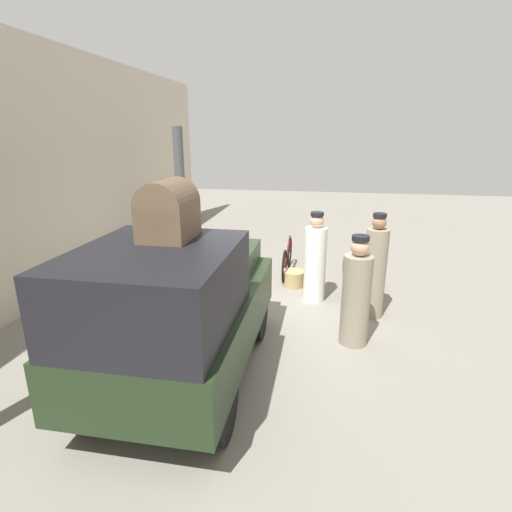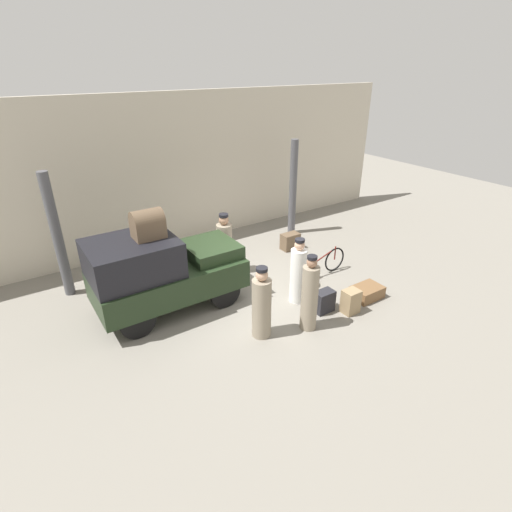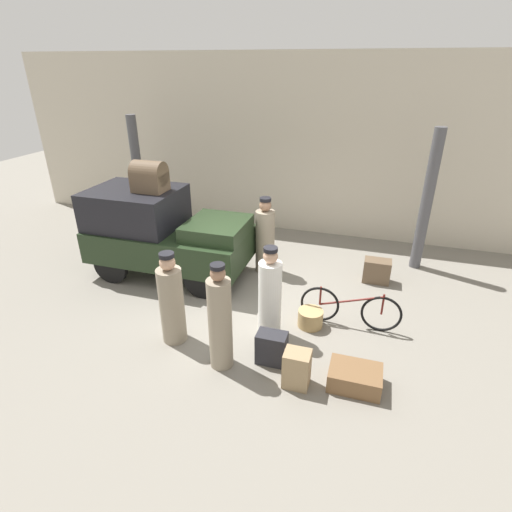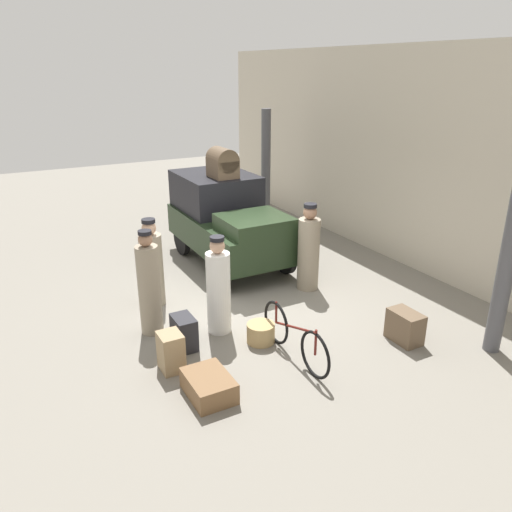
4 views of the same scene
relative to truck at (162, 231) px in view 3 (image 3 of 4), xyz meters
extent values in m
plane|color=gray|center=(2.05, -0.70, -0.99)|extent=(30.00, 30.00, 0.00)
cube|color=beige|center=(2.05, 3.37, 1.26)|extent=(16.00, 0.15, 4.50)
cylinder|color=#4C4C51|center=(-1.71, 1.94, 0.55)|extent=(0.24, 0.24, 3.08)
cylinder|color=#4C4C51|center=(5.31, 1.94, 0.55)|extent=(0.24, 0.24, 3.08)
cylinder|color=black|center=(1.22, 0.75, -0.61)|extent=(0.76, 0.12, 0.76)
cylinder|color=black|center=(1.22, -0.75, -0.61)|extent=(0.76, 0.12, 0.76)
cylinder|color=black|center=(-0.86, 0.75, -0.61)|extent=(0.76, 0.12, 0.76)
cylinder|color=black|center=(-0.86, -0.75, -0.61)|extent=(0.76, 0.12, 0.76)
cube|color=black|center=(0.18, 0.00, -0.26)|extent=(3.36, 1.66, 0.66)
cube|color=black|center=(-0.57, 0.00, 0.46)|extent=(1.85, 1.52, 0.80)
cube|color=black|center=(1.27, 0.00, 0.21)|extent=(1.18, 1.29, 0.30)
torus|color=black|center=(4.61, -0.85, -0.65)|extent=(0.69, 0.04, 0.69)
torus|color=black|center=(3.55, -0.85, -0.65)|extent=(0.69, 0.04, 0.69)
cylinder|color=#591914|center=(4.08, -0.85, -0.48)|extent=(1.07, 0.04, 0.37)
cylinder|color=#591914|center=(3.55, -0.85, -0.47)|extent=(0.04, 0.04, 0.36)
cylinder|color=#591914|center=(4.61, -0.85, -0.45)|extent=(0.04, 0.04, 0.39)
cylinder|color=tan|center=(3.43, -1.06, -0.84)|extent=(0.44, 0.44, 0.31)
cylinder|color=gray|center=(1.32, -2.10, -0.33)|extent=(0.40, 0.40, 1.32)
sphere|color=tan|center=(1.32, -2.10, 0.45)|extent=(0.25, 0.25, 0.25)
cylinder|color=black|center=(1.32, -2.10, 0.58)|extent=(0.24, 0.24, 0.07)
cylinder|color=white|center=(2.79, -1.48, -0.32)|extent=(0.39, 0.39, 1.35)
sphere|color=tan|center=(2.79, -1.48, 0.48)|extent=(0.24, 0.24, 0.24)
cylinder|color=black|center=(2.79, -1.48, 0.60)|extent=(0.23, 0.23, 0.07)
cylinder|color=gray|center=(2.07, 0.74, -0.29)|extent=(0.42, 0.42, 1.40)
sphere|color=#936B51|center=(2.07, 0.74, 0.54)|extent=(0.26, 0.26, 0.26)
cylinder|color=black|center=(2.07, 0.74, 0.67)|extent=(0.24, 0.24, 0.07)
cylinder|color=gray|center=(2.30, -2.45, -0.25)|extent=(0.36, 0.36, 1.48)
sphere|color=#936B51|center=(2.30, -2.45, 0.60)|extent=(0.22, 0.22, 0.22)
cylinder|color=black|center=(2.30, -2.45, 0.71)|extent=(0.21, 0.21, 0.06)
cube|color=#232328|center=(3.02, -2.17, -0.73)|extent=(0.46, 0.30, 0.52)
cube|color=brown|center=(4.30, -2.32, -0.85)|extent=(0.74, 0.54, 0.29)
cube|color=brown|center=(4.48, 0.94, -0.74)|extent=(0.55, 0.34, 0.50)
cube|color=#937A56|center=(3.49, -2.55, -0.71)|extent=(0.37, 0.31, 0.57)
cube|color=brown|center=(-0.15, 0.00, 1.05)|extent=(0.64, 0.50, 0.37)
cylinder|color=brown|center=(-0.15, 0.00, 1.23)|extent=(0.64, 0.50, 0.50)
camera|label=1|loc=(-4.05, -1.63, 1.93)|focal=28.00mm
camera|label=2|loc=(-2.60, -7.76, 4.25)|focal=28.00mm
camera|label=3|loc=(4.24, -6.93, 3.23)|focal=28.00mm
camera|label=4|loc=(9.43, -4.40, 3.07)|focal=35.00mm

